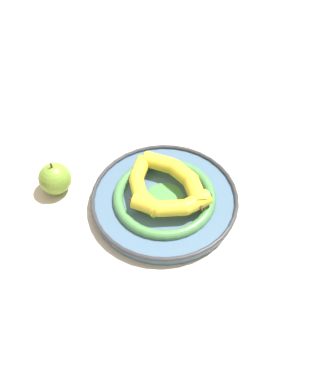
# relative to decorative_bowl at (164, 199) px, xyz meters

# --- Properties ---
(ground_plane) EXTENTS (2.80, 2.80, 0.00)m
(ground_plane) POSITION_rel_decorative_bowl_xyz_m (-0.02, -0.02, -0.02)
(ground_plane) COLOR beige
(decorative_bowl) EXTENTS (0.31, 0.31, 0.03)m
(decorative_bowl) POSITION_rel_decorative_bowl_xyz_m (0.00, 0.00, 0.00)
(decorative_bowl) COLOR slate
(decorative_bowl) RESTS_ON ground_plane
(banana_a) EXTENTS (0.09, 0.16, 0.03)m
(banana_a) POSITION_rel_decorative_bowl_xyz_m (-0.04, -0.03, 0.03)
(banana_a) COLOR yellow
(banana_a) RESTS_ON decorative_bowl
(banana_b) EXTENTS (0.12, 0.18, 0.04)m
(banana_b) POSITION_rel_decorative_bowl_xyz_m (0.04, -0.02, 0.04)
(banana_b) COLOR yellow
(banana_b) RESTS_ON decorative_bowl
(banana_c) EXTENTS (0.15, 0.10, 0.03)m
(banana_c) POSITION_rel_decorative_bowl_xyz_m (-0.01, 0.05, 0.03)
(banana_c) COLOR yellow
(banana_c) RESTS_ON decorative_bowl
(apple) EXTENTS (0.07, 0.07, 0.08)m
(apple) POSITION_rel_decorative_bowl_xyz_m (-0.04, 0.23, 0.02)
(apple) COLOR olive
(apple) RESTS_ON ground_plane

